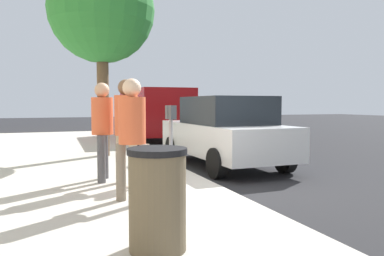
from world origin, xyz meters
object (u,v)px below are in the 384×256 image
object	(u,v)px
parking_meter	(171,126)
parked_van_far	(154,112)
trash_bin	(157,199)
street_tree	(102,11)
parked_sedan_near	(224,131)
pedestrian_bystander	(132,129)
pedestrian_at_meter	(126,122)
parking_officer	(102,123)

from	to	relation	value
parking_meter	parked_van_far	distance (m)	8.84
trash_bin	street_tree	bearing A→B (deg)	-3.54
parking_meter	parked_van_far	size ratio (longest dim) A/B	0.27
parked_sedan_near	pedestrian_bystander	bearing A→B (deg)	136.21
pedestrian_at_meter	parked_sedan_near	size ratio (longest dim) A/B	0.42
parked_sedan_near	parked_van_far	bearing A→B (deg)	0.01
parked_sedan_near	parked_van_far	size ratio (longest dim) A/B	0.85
parking_meter	street_tree	world-z (taller)	street_tree
trash_bin	parking_meter	bearing A→B (deg)	-20.05
pedestrian_bystander	parking_officer	xyz separation A→B (m)	(1.70, 0.20, 0.02)
pedestrian_at_meter	parking_officer	size ratio (longest dim) A/B	1.02
pedestrian_at_meter	street_tree	size ratio (longest dim) A/B	0.34
pedestrian_at_meter	parking_meter	bearing A→B (deg)	-15.51
parked_van_far	street_tree	size ratio (longest dim) A/B	0.97
parked_van_far	trash_bin	xyz separation A→B (m)	(-11.78, 3.18, -0.60)
parked_sedan_near	pedestrian_at_meter	bearing A→B (deg)	124.37
parking_officer	street_tree	size ratio (longest dim) A/B	0.34
street_tree	parking_meter	bearing A→B (deg)	-169.36
trash_bin	parked_sedan_near	bearing A→B (deg)	-32.23
parking_meter	parking_officer	distance (m)	1.27
parking_officer	street_tree	xyz separation A→B (m)	(3.44, -0.48, 2.87)
pedestrian_at_meter	pedestrian_bystander	world-z (taller)	pedestrian_at_meter
parking_officer	parked_van_far	world-z (taller)	parked_van_far
parking_meter	parked_sedan_near	bearing A→B (deg)	-47.26
parking_meter	trash_bin	size ratio (longest dim) A/B	1.40
pedestrian_at_meter	parked_sedan_near	distance (m)	3.51
pedestrian_at_meter	pedestrian_bystander	size ratio (longest dim) A/B	1.03
pedestrian_bystander	trash_bin	world-z (taller)	pedestrian_bystander
parked_sedan_near	parked_van_far	world-z (taller)	parked_van_far
parking_officer	street_tree	world-z (taller)	street_tree
pedestrian_bystander	parked_van_far	size ratio (longest dim) A/B	0.34
parking_meter	street_tree	xyz separation A→B (m)	(3.85, 0.72, 2.94)
parking_meter	parking_officer	size ratio (longest dim) A/B	0.77
parked_van_far	trash_bin	bearing A→B (deg)	164.91
parking_meter	trash_bin	distance (m)	3.42
parking_meter	parking_officer	xyz separation A→B (m)	(0.41, 1.20, 0.07)
parking_officer	pedestrian_at_meter	bearing A→B (deg)	-40.75
parking_meter	parked_van_far	world-z (taller)	parked_van_far
pedestrian_bystander	street_tree	xyz separation A→B (m)	(5.14, -0.28, 2.89)
pedestrian_bystander	trash_bin	xyz separation A→B (m)	(-1.89, 0.15, -0.56)
pedestrian_bystander	parked_van_far	distance (m)	10.34
parked_sedan_near	street_tree	world-z (taller)	street_tree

